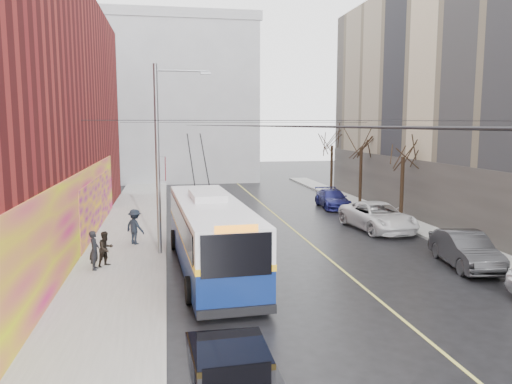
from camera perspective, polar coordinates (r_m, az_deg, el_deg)
ground at (r=16.14m, az=12.46°, el=-15.20°), size 140.00×140.00×0.00m
sidewalk_left at (r=26.50m, az=-14.56°, el=-5.99°), size 4.00×60.00×0.15m
sidewalk_right at (r=30.31m, az=19.54°, el=-4.48°), size 2.00×60.00×0.15m
lane_line at (r=29.32m, az=4.66°, el=-4.60°), size 0.12×50.00×0.01m
building_far at (r=58.75m, az=-10.43°, el=10.27°), size 20.50×12.10×18.00m
streetlight_pole at (r=23.73m, az=-10.81°, el=4.21°), size 2.65×0.60×9.00m
catenary_wires at (r=28.65m, az=-3.51°, el=7.70°), size 18.00×60.00×0.22m
tree_near at (r=33.23m, az=16.51°, el=5.21°), size 3.20×3.20×6.40m
tree_mid at (r=39.60m, az=11.98°, el=6.10°), size 3.20×3.20×6.68m
tree_far at (r=46.16m, az=8.70°, el=6.24°), size 3.20×3.20×6.57m
puddle at (r=14.26m, az=-3.02°, el=-18.21°), size 2.27×3.61×0.01m
pigeons_flying at (r=24.15m, az=-1.39°, el=8.81°), size 2.50×1.76×0.92m
trolleybus at (r=21.57m, az=-5.23°, el=-4.72°), size 3.34×12.31×5.78m
parked_car_b at (r=23.95m, az=22.82°, el=-6.09°), size 2.36×4.91×1.55m
parked_car_c at (r=30.58m, az=13.74°, el=-2.73°), size 3.24×6.13×1.64m
parked_car_d at (r=38.09m, az=8.74°, el=-0.77°), size 2.22×4.86×1.38m
following_car at (r=34.12m, az=-4.05°, el=-1.62°), size 2.24×4.43×1.45m
pedestrian_a at (r=22.23m, az=-17.99°, el=-6.34°), size 0.40×0.61×1.67m
pedestrian_b at (r=22.64m, az=-16.80°, el=-6.23°), size 0.93×0.94×1.53m
pedestrian_c at (r=26.33m, az=-13.67°, el=-3.87°), size 1.31×1.29×1.81m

